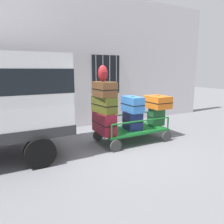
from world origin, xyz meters
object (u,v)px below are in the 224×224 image
(suitcase_center_bottom, at_px, (157,117))
(luggage_cart, at_px, (132,131))
(suitcase_midleft_bottom, at_px, (132,121))
(suitcase_center_middle, at_px, (157,102))
(suitcase_left_top, at_px, (104,89))
(suitcase_midleft_middle, at_px, (133,104))
(backpack, at_px, (103,73))
(suitcase_left_bottom, at_px, (104,123))
(suitcase_left_middle, at_px, (104,105))

(suitcase_center_bottom, bearing_deg, luggage_cart, 179.61)
(luggage_cart, xyz_separation_m, suitcase_center_bottom, (0.95, -0.01, 0.35))
(suitcase_midleft_bottom, bearing_deg, luggage_cart, 90.00)
(suitcase_center_middle, bearing_deg, suitcase_left_top, 179.94)
(luggage_cart, distance_m, suitcase_midleft_middle, 0.84)
(suitcase_left_top, xyz_separation_m, suitcase_center_middle, (1.91, -0.00, -0.49))
(backpack, bearing_deg, suitcase_midleft_middle, 0.23)
(suitcase_midleft_bottom, bearing_deg, suitcase_left_bottom, 176.84)
(backpack, bearing_deg, suitcase_left_bottom, 46.82)
(suitcase_midleft_middle, distance_m, suitcase_center_middle, 0.95)
(luggage_cart, xyz_separation_m, suitcase_center_middle, (0.95, -0.02, 0.84))
(suitcase_center_bottom, xyz_separation_m, backpack, (-1.95, -0.00, 1.41))
(luggage_cart, height_order, backpack, backpack)
(luggage_cart, xyz_separation_m, suitcase_left_middle, (-0.95, 0.02, 0.89))
(suitcase_left_bottom, height_order, suitcase_left_top, suitcase_left_top)
(suitcase_midleft_bottom, distance_m, suitcase_midleft_middle, 0.51)
(suitcase_left_middle, bearing_deg, suitcase_center_bottom, -0.89)
(suitcase_left_bottom, height_order, backpack, backpack)
(suitcase_midleft_bottom, height_order, suitcase_center_middle, suitcase_center_middle)
(suitcase_left_bottom, height_order, suitcase_midleft_bottom, suitcase_left_bottom)
(suitcase_center_middle, bearing_deg, suitcase_center_bottom, 90.00)
(suitcase_left_middle, relative_size, backpack, 2.02)
(luggage_cart, relative_size, suitcase_left_bottom, 2.16)
(suitcase_left_middle, distance_m, suitcase_midleft_bottom, 1.11)
(suitcase_center_bottom, height_order, suitcase_center_middle, suitcase_center_middle)
(suitcase_midleft_bottom, xyz_separation_m, backpack, (-1.00, 0.01, 1.43))
(suitcase_midleft_bottom, distance_m, backpack, 1.75)
(suitcase_center_middle, bearing_deg, suitcase_left_middle, 178.81)
(suitcase_left_top, bearing_deg, suitcase_midleft_middle, 0.57)
(suitcase_left_top, height_order, suitcase_midleft_bottom, suitcase_left_top)
(suitcase_midleft_bottom, relative_size, backpack, 1.32)
(suitcase_left_top, distance_m, suitcase_midleft_bottom, 1.38)
(suitcase_left_middle, height_order, suitcase_midleft_middle, suitcase_left_middle)
(suitcase_midleft_bottom, bearing_deg, suitcase_center_middle, -0.02)
(suitcase_left_top, relative_size, suitcase_midleft_middle, 0.96)
(suitcase_left_bottom, relative_size, suitcase_midleft_middle, 1.31)
(suitcase_left_top, relative_size, suitcase_center_middle, 0.92)
(suitcase_left_top, relative_size, suitcase_midleft_bottom, 1.25)
(luggage_cart, distance_m, suitcase_center_middle, 1.27)
(backpack, bearing_deg, luggage_cart, 0.49)
(luggage_cart, height_order, suitcase_left_top, suitcase_left_top)
(suitcase_left_bottom, distance_m, suitcase_center_bottom, 1.91)
(luggage_cart, bearing_deg, suitcase_left_bottom, 177.78)
(suitcase_left_middle, height_order, suitcase_left_top, suitcase_left_top)
(suitcase_left_bottom, height_order, suitcase_center_middle, suitcase_center_middle)
(suitcase_left_middle, distance_m, suitcase_center_bottom, 1.98)
(backpack, bearing_deg, suitcase_left_top, -7.45)
(luggage_cart, height_order, suitcase_midleft_middle, suitcase_midleft_middle)
(luggage_cart, height_order, suitcase_left_bottom, suitcase_left_bottom)
(backpack, bearing_deg, suitcase_midleft_bottom, -0.42)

